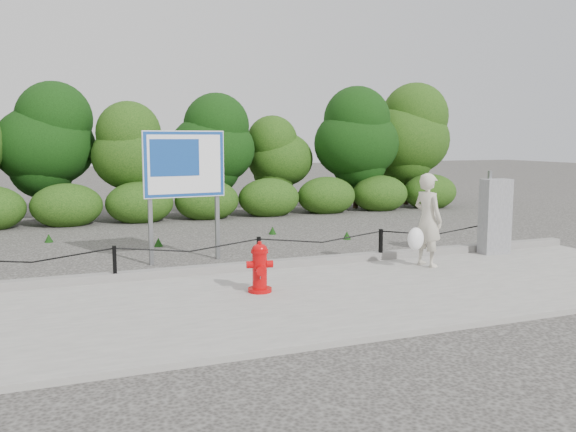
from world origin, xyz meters
The scene contains 9 objects.
ground centered at (0.00, 0.00, 0.00)m, with size 90.00×90.00×0.00m, color #2D2B28.
sidewalk centered at (0.00, -2.00, 0.04)m, with size 14.00×4.00×0.08m, color gray.
curb centered at (0.00, 0.05, 0.15)m, with size 14.00×0.22×0.14m, color slate.
chain_barrier centered at (0.00, 0.00, 0.46)m, with size 10.06×0.06×0.60m.
treeline centered at (-0.17, 8.92, 2.41)m, with size 20.53×3.50×4.44m.
fire_hydrant centered at (-0.50, -1.51, 0.46)m, with size 0.44×0.45×0.79m.
pedestrian centered at (2.98, -0.82, 0.92)m, with size 0.77×0.70×1.72m.
utility_cabinet centered at (4.99, -0.28, 0.84)m, with size 0.60×0.43×1.68m.
advertising_sign centered at (-1.00, 1.53, 1.81)m, with size 1.61×0.25×2.57m.
Camera 1 is at (-3.46, -10.17, 2.43)m, focal length 38.00 mm.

